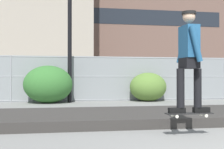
{
  "coord_description": "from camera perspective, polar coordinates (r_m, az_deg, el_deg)",
  "views": [
    {
      "loc": [
        -2.6,
        -3.32,
        0.98
      ],
      "look_at": [
        -1.04,
        5.84,
        1.07
      ],
      "focal_mm": 47.97,
      "sensor_mm": 36.0,
      "label": 1
    }
  ],
  "objects": [
    {
      "name": "gravel_berm",
      "position": [
        7.2,
        11.74,
        -7.58
      ],
      "size": [
        10.31,
        2.54,
        0.19
      ],
      "primitive_type": "cube",
      "color": "#33302D",
      "rests_on": "ground_plane"
    },
    {
      "name": "skateboard",
      "position": [
        5.21,
        14.5,
        -7.23
      ],
      "size": [
        0.81,
        0.23,
        0.07
      ],
      "color": "black"
    },
    {
      "name": "skater",
      "position": [
        5.19,
        14.47,
        3.68
      ],
      "size": [
        0.72,
        0.59,
        1.72
      ],
      "color": "black",
      "rests_on": "skateboard"
    },
    {
      "name": "chain_fence",
      "position": [
        12.53,
        2.33,
        -0.77
      ],
      "size": [
        27.37,
        0.06,
        1.85
      ],
      "color": "gray",
      "rests_on": "ground_plane"
    },
    {
      "name": "parked_car_near",
      "position": [
        15.06,
        -11.99,
        -1.08
      ],
      "size": [
        4.42,
        1.98,
        1.66
      ],
      "color": "black",
      "rests_on": "ground_plane"
    },
    {
      "name": "parked_car_mid",
      "position": [
        16.12,
        7.55,
        -1.06
      ],
      "size": [
        4.41,
        1.97,
        1.66
      ],
      "color": "maroon",
      "rests_on": "ground_plane"
    },
    {
      "name": "office_block",
      "position": [
        55.79,
        4.47,
        7.4
      ],
      "size": [
        28.38,
        13.18,
        17.4
      ],
      "color": "brown",
      "rests_on": "ground_plane"
    },
    {
      "name": "shrub_left",
      "position": [
        11.62,
        -12.08,
        -1.85
      ],
      "size": [
        1.85,
        1.51,
        1.43
      ],
      "color": "#336B2D",
      "rests_on": "ground_plane"
    },
    {
      "name": "shrub_center",
      "position": [
        12.35,
        6.89,
        -2.37
      ],
      "size": [
        1.52,
        1.25,
        1.18
      ],
      "color": "#567A33",
      "rests_on": "ground_plane"
    }
  ]
}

